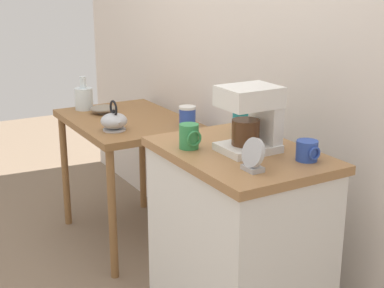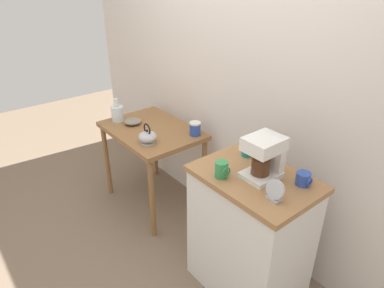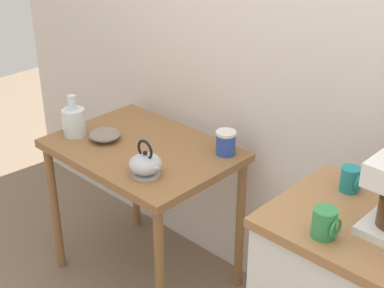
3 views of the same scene
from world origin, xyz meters
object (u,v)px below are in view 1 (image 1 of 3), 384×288
bowl_stoneware (103,109)px  teakettle (114,121)px  glass_carafe_vase (84,98)px  coffee_maker (253,116)px  mug_tall_green (189,136)px  canister_enamel (187,116)px  mug_blue (307,151)px  table_clock (253,156)px  mug_dark_teal (241,123)px

bowl_stoneware → teakettle: bearing=-13.0°
teakettle → glass_carafe_vase: (-0.56, 0.03, 0.02)m
coffee_maker → mug_tall_green: bearing=-126.4°
canister_enamel → glass_carafe_vase: bearing=-151.9°
mug_blue → glass_carafe_vase: bearing=-172.6°
mug_tall_green → glass_carafe_vase: bearing=177.2°
teakettle → mug_tall_green: (0.90, -0.04, 0.14)m
bowl_stoneware → coffee_maker: size_ratio=0.60×
bowl_stoneware → table_clock: size_ratio=1.28×
teakettle → glass_carafe_vase: size_ratio=0.85×
bowl_stoneware → glass_carafe_vase: (-0.16, -0.06, 0.05)m
canister_enamel → mug_dark_teal: bearing=-10.3°
canister_enamel → mug_dark_teal: size_ratio=1.23×
bowl_stoneware → teakettle: teakettle is taller
coffee_maker → table_clock: (0.19, -0.14, -0.09)m
teakettle → table_clock: bearing=0.9°
coffee_maker → canister_enamel: bearing=166.0°
glass_carafe_vase → mug_dark_teal: size_ratio=2.25×
bowl_stoneware → glass_carafe_vase: 0.18m
mug_blue → coffee_maker: bearing=-153.1°
table_clock → mug_tall_green: bearing=-169.8°
glass_carafe_vase → mug_tall_green: mug_tall_green is taller
coffee_maker → mug_tall_green: coffee_maker is taller
mug_tall_green → table_clock: size_ratio=0.82×
mug_dark_teal → mug_tall_green: 0.32m
bowl_stoneware → mug_dark_teal: size_ratio=1.67×
mug_blue → bowl_stoneware: bearing=-174.1°
canister_enamel → bowl_stoneware: bearing=-150.3°
glass_carafe_vase → mug_blue: size_ratio=2.36×
glass_carafe_vase → coffee_maker: bearing=4.7°
glass_carafe_vase → mug_dark_teal: mug_dark_teal is taller
coffee_maker → glass_carafe_vase: bearing=-175.3°
teakettle → mug_blue: mug_blue is taller
mug_dark_teal → table_clock: bearing=-29.8°
glass_carafe_vase → teakettle: bearing=-2.8°
canister_enamel → table_clock: bearing=-18.3°
teakettle → table_clock: table_clock is taller
bowl_stoneware → mug_dark_teal: bearing=8.0°
mug_blue → table_clock: bearing=-92.1°
glass_carafe_vase → canister_enamel: (0.68, 0.36, -0.02)m
mug_tall_green → table_clock: (0.34, 0.06, 0.00)m
glass_carafe_vase → table_clock: table_clock is taller
mug_dark_teal → mug_blue: bearing=0.0°
bowl_stoneware → canister_enamel: (0.52, 0.30, 0.03)m
mug_tall_green → mug_dark_teal: bearing=104.9°
canister_enamel → coffee_maker: coffee_maker is taller
bowl_stoneware → mug_blue: (1.65, 0.17, 0.16)m
mug_tall_green → mug_blue: mug_tall_green is taller
bowl_stoneware → teakettle: 0.41m
mug_dark_teal → mug_blue: mug_dark_teal is taller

